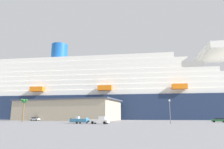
% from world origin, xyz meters
% --- Properties ---
extents(ground_plane, '(600.00, 600.00, 0.00)m').
position_xyz_m(ground_plane, '(0.00, 30.00, 0.00)').
color(ground_plane, gray).
extents(cruise_ship, '(281.57, 57.66, 58.04)m').
position_xyz_m(cruise_ship, '(-9.62, 58.88, 15.83)').
color(cruise_ship, '#1E2D4C').
rests_on(cruise_ship, ground_plane).
extents(terminal_building, '(54.28, 28.65, 10.24)m').
position_xyz_m(terminal_building, '(-24.57, 28.42, 5.14)').
color(terminal_building, '#B7A88C').
rests_on(terminal_building, ground_plane).
extents(pickup_truck, '(5.76, 2.69, 2.20)m').
position_xyz_m(pickup_truck, '(5.00, -10.23, 1.04)').
color(pickup_truck, white).
rests_on(pickup_truck, ground_plane).
extents(small_boat_on_trailer, '(7.68, 2.51, 2.15)m').
position_xyz_m(small_boat_on_trailer, '(-1.17, -9.66, 0.96)').
color(small_boat_on_trailer, '#595960').
rests_on(small_boat_on_trailer, ground_plane).
extents(palm_tree, '(2.97, 2.90, 8.75)m').
position_xyz_m(palm_tree, '(-28.53, -0.71, 7.19)').
color(palm_tree, brown).
rests_on(palm_tree, ground_plane).
extents(street_lamp, '(0.56, 0.56, 7.11)m').
position_xyz_m(street_lamp, '(24.98, -5.18, 4.71)').
color(street_lamp, slate).
rests_on(street_lamp, ground_plane).
extents(parked_car_silver_sedan, '(4.43, 2.44, 1.58)m').
position_xyz_m(parked_car_silver_sedan, '(-13.30, 19.38, 0.83)').
color(parked_car_silver_sedan, silver).
rests_on(parked_car_silver_sedan, ground_plane).
extents(parked_car_green_wagon, '(4.93, 2.57, 1.58)m').
position_xyz_m(parked_car_green_wagon, '(42.40, 12.99, 0.84)').
color(parked_car_green_wagon, '#2D723F').
rests_on(parked_car_green_wagon, ground_plane).
extents(parked_car_white_van, '(4.75, 2.52, 1.58)m').
position_xyz_m(parked_car_white_van, '(-35.06, 16.56, 0.83)').
color(parked_car_white_van, white).
rests_on(parked_car_white_van, ground_plane).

